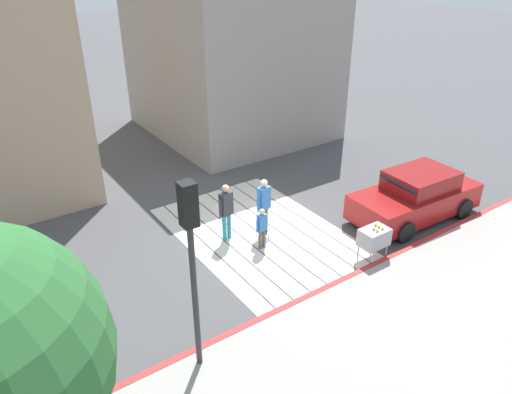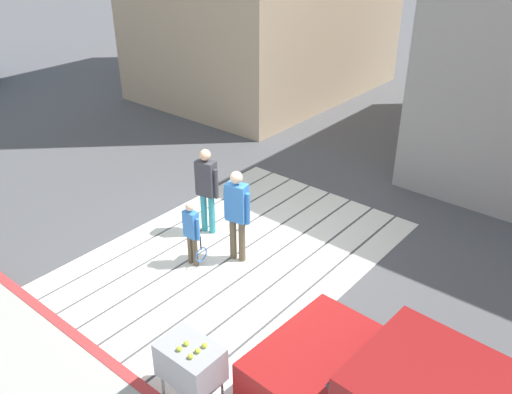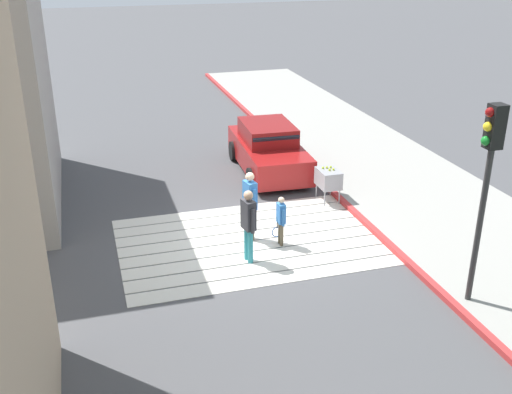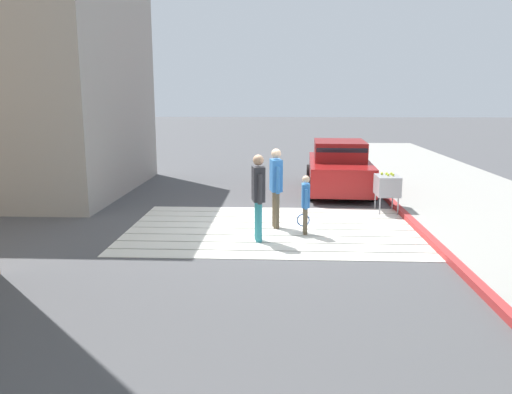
{
  "view_description": "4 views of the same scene",
  "coord_description": "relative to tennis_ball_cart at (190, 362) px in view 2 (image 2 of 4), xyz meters",
  "views": [
    {
      "loc": [
        -10.19,
        7.15,
        7.72
      ],
      "look_at": [
        0.15,
        -0.0,
        1.17
      ],
      "focal_mm": 33.64,
      "sensor_mm": 36.0,
      "label": 1
    },
    {
      "loc": [
        -6.21,
        -5.66,
        5.78
      ],
      "look_at": [
        0.45,
        -0.11,
        1.09
      ],
      "focal_mm": 37.89,
      "sensor_mm": 36.0,
      "label": 2
    },
    {
      "loc": [
        3.65,
        13.03,
        6.98
      ],
      "look_at": [
        -0.26,
        -0.2,
        1.1
      ],
      "focal_mm": 42.5,
      "sensor_mm": 36.0,
      "label": 3
    },
    {
      "loc": [
        -0.17,
        11.04,
        2.95
      ],
      "look_at": [
        0.34,
        0.27,
        0.79
      ],
      "focal_mm": 35.68,
      "sensor_mm": 36.0,
      "label": 4
    }
  ],
  "objects": [
    {
      "name": "curb_painted",
      "position": [
        -0.35,
        1.82,
        -0.63
      ],
      "size": [
        0.16,
        40.0,
        0.13
      ],
      "primitive_type": "cube",
      "color": "#BC3333",
      "rests_on": "ground"
    },
    {
      "name": "ground_plane",
      "position": [
        2.9,
        1.82,
        -0.7
      ],
      "size": [
        120.0,
        120.0,
        0.0
      ],
      "primitive_type": "plane",
      "color": "#4C4C4F"
    },
    {
      "name": "crosswalk_stripes",
      "position": [
        2.9,
        1.82,
        -0.69
      ],
      "size": [
        6.4,
        4.35,
        0.01
      ],
      "color": "silver",
      "rests_on": "ground"
    },
    {
      "name": "pedestrian_adult_lead",
      "position": [
        2.82,
        1.7,
        0.35
      ],
      "size": [
        0.3,
        0.51,
        1.8
      ],
      "color": "brown",
      "rests_on": "ground"
    },
    {
      "name": "tennis_ball_cart",
      "position": [
        0.0,
        0.0,
        0.0
      ],
      "size": [
        0.56,
        0.8,
        1.02
      ],
      "color": "#99999E",
      "rests_on": "ground"
    },
    {
      "name": "pedestrian_child_with_racket",
      "position": [
        2.18,
        2.21,
        0.03
      ],
      "size": [
        0.28,
        0.39,
        1.29
      ],
      "color": "brown",
      "rests_on": "ground"
    },
    {
      "name": "pedestrian_adult_trailing",
      "position": [
        3.16,
        2.79,
        0.35
      ],
      "size": [
        0.3,
        0.51,
        1.79
      ],
      "color": "teal",
      "rests_on": "ground"
    }
  ]
}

